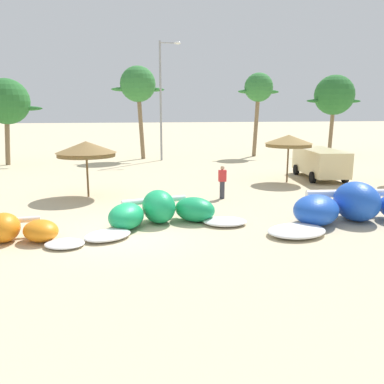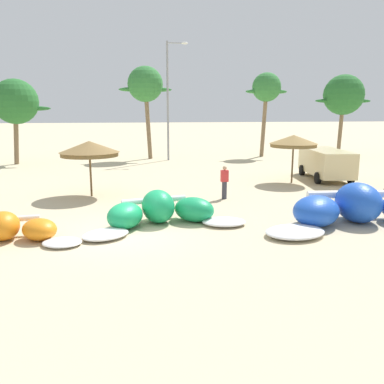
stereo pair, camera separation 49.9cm
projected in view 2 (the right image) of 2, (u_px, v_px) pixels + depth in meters
ground_plane at (125, 234)px, 14.09m from camera, size 260.00×260.00×0.00m
kite_left at (2, 232)px, 13.08m from camera, size 5.34×2.68×0.96m
kite_left_of_center at (161, 212)px, 15.12m from camera, size 6.26×3.57×1.27m
kite_center at (363, 210)px, 15.07m from camera, size 8.47×4.31×1.53m
beach_umbrella_middle at (89, 149)px, 19.78m from camera, size 2.95×2.95×2.77m
beach_umbrella_near_palms at (294, 141)px, 23.46m from camera, size 2.81×2.81×2.83m
parked_van at (325, 162)px, 25.13m from camera, size 2.70×5.32×1.84m
person_by_umbrellas at (224, 182)px, 19.47m from camera, size 0.36×0.24×1.62m
palm_left at (15, 102)px, 31.34m from camera, size 5.25×3.50×6.66m
palm_left_of_gap at (145, 85)px, 34.64m from camera, size 4.58×3.05×7.99m
palm_center_left at (266, 89)px, 36.48m from camera, size 3.92×2.61×7.61m
palm_center_right at (344, 95)px, 37.71m from camera, size 5.61×3.74×7.54m
lamppost_west_center at (169, 95)px, 33.79m from camera, size 1.82×0.24×9.83m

